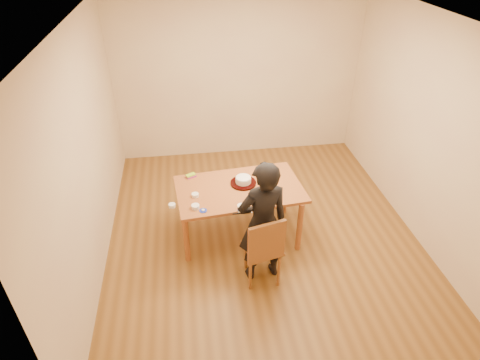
{
  "coord_description": "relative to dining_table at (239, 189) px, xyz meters",
  "views": [
    {
      "loc": [
        -0.87,
        -4.01,
        3.57
      ],
      "look_at": [
        -0.3,
        -0.04,
        0.9
      ],
      "focal_mm": 30.0,
      "sensor_mm": 36.0,
      "label": 1
    }
  ],
  "objects": [
    {
      "name": "room_shell",
      "position": [
        0.3,
        0.34,
        0.62
      ],
      "size": [
        4.0,
        4.5,
        2.7
      ],
      "color": "brown",
      "rests_on": "ground"
    },
    {
      "name": "dining_table",
      "position": [
        0.0,
        0.0,
        0.0
      ],
      "size": [
        1.62,
        1.05,
        0.04
      ],
      "primitive_type": "cube",
      "rotation": [
        0.0,
        0.0,
        0.09
      ],
      "color": "brown",
      "rests_on": "floor"
    },
    {
      "name": "dining_chair",
      "position": [
        0.15,
        -0.78,
        -0.28
      ],
      "size": [
        0.46,
        0.46,
        0.04
      ],
      "primitive_type": "cube",
      "rotation": [
        0.0,
        0.0,
        0.24
      ],
      "color": "brown",
      "rests_on": "floor"
    },
    {
      "name": "cake_plate",
      "position": [
        0.06,
        0.08,
        0.03
      ],
      "size": [
        0.32,
        0.32,
        0.02
      ],
      "primitive_type": "cylinder",
      "color": "#AB0B0C",
      "rests_on": "dining_table"
    },
    {
      "name": "cake",
      "position": [
        0.06,
        0.08,
        0.07
      ],
      "size": [
        0.19,
        0.19,
        0.06
      ],
      "primitive_type": "cylinder",
      "color": "white",
      "rests_on": "cake_plate"
    },
    {
      "name": "frosting_dome",
      "position": [
        0.06,
        0.08,
        0.12
      ],
      "size": [
        0.19,
        0.19,
        0.03
      ],
      "primitive_type": "ellipsoid",
      "color": "white",
      "rests_on": "cake"
    },
    {
      "name": "frosting_tub",
      "position": [
        -0.04,
        -0.46,
        0.06
      ],
      "size": [
        0.09,
        0.09,
        0.08
      ],
      "primitive_type": "cylinder",
      "color": "white",
      "rests_on": "dining_table"
    },
    {
      "name": "frosting_lid",
      "position": [
        -0.47,
        -0.39,
        0.02
      ],
      "size": [
        0.09,
        0.09,
        0.01
      ],
      "primitive_type": "cylinder",
      "color": "#1A2DAC",
      "rests_on": "dining_table"
    },
    {
      "name": "frosting_dollop",
      "position": [
        -0.47,
        -0.39,
        0.04
      ],
      "size": [
        0.04,
        0.04,
        0.02
      ],
      "primitive_type": "ellipsoid",
      "color": "white",
      "rests_on": "frosting_lid"
    },
    {
      "name": "ramekin_green",
      "position": [
        -0.56,
        -0.33,
        0.04
      ],
      "size": [
        0.09,
        0.09,
        0.04
      ],
      "primitive_type": "cylinder",
      "color": "white",
      "rests_on": "dining_table"
    },
    {
      "name": "ramekin_yellow",
      "position": [
        -0.55,
        -0.1,
        0.04
      ],
      "size": [
        0.09,
        0.09,
        0.04
      ],
      "primitive_type": "cylinder",
      "color": "white",
      "rests_on": "dining_table"
    },
    {
      "name": "ramekin_multi",
      "position": [
        -0.82,
        -0.26,
        0.04
      ],
      "size": [
        0.08,
        0.08,
        0.04
      ],
      "primitive_type": "cylinder",
      "color": "white",
      "rests_on": "dining_table"
    },
    {
      "name": "candy_box_pink",
      "position": [
        -0.58,
        0.33,
        0.03
      ],
      "size": [
        0.14,
        0.11,
        0.02
      ],
      "primitive_type": "cube",
      "rotation": [
        0.0,
        0.0,
        0.4
      ],
      "color": "#D53274",
      "rests_on": "dining_table"
    },
    {
      "name": "candy_box_green",
      "position": [
        -0.58,
        0.34,
        0.05
      ],
      "size": [
        0.14,
        0.11,
        0.02
      ],
      "primitive_type": "cube",
      "rotation": [
        0.0,
        0.0,
        0.47
      ],
      "color": "green",
      "rests_on": "candy_box_pink"
    },
    {
      "name": "spatula",
      "position": [
        -0.08,
        -0.5,
        0.02
      ],
      "size": [
        0.15,
        0.01,
        0.01
      ],
      "primitive_type": "cube",
      "rotation": [
        0.0,
        0.0,
        0.01
      ],
      "color": "black",
      "rests_on": "dining_table"
    },
    {
      "name": "person",
      "position": [
        0.15,
        -0.73,
        0.04
      ],
      "size": [
        0.61,
        0.45,
        1.54
      ],
      "primitive_type": "imported",
      "rotation": [
        0.0,
        0.0,
        3.29
      ],
      "color": "black",
      "rests_on": "floor"
    }
  ]
}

